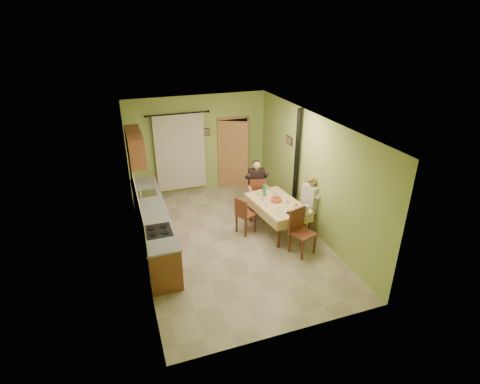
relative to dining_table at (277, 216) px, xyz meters
name	(u,v)px	position (x,y,z in m)	size (l,w,h in m)	color
floor	(231,240)	(-1.17, -0.06, -0.38)	(4.00, 6.00, 0.01)	tan
room_shell	(230,167)	(-1.17, -0.06, 1.44)	(4.04, 6.04, 2.82)	#A5C062
kitchen_run	(153,226)	(-2.87, 0.34, 0.10)	(0.64, 3.64, 1.56)	brown
upper_cabinets	(135,146)	(-2.99, 1.64, 1.57)	(0.35, 1.40, 0.70)	brown
curtain	(180,152)	(-1.72, 2.84, 0.88)	(1.70, 0.07, 2.22)	black
doorway	(234,153)	(-0.14, 2.83, 0.67)	(0.96, 0.41, 2.15)	black
dining_table	(277,216)	(0.00, 0.00, 0.00)	(1.16, 1.71, 0.76)	#DDBA79
tableware	(280,202)	(0.04, -0.09, 0.43)	(0.88, 1.58, 0.33)	white
chair_far	(256,201)	(-0.10, 1.07, -0.09)	(0.50, 0.50, 0.99)	brown
chair_near	(302,241)	(0.13, -1.04, -0.09)	(0.57, 0.57, 1.01)	brown
chair_right	(310,219)	(0.78, -0.23, -0.09)	(0.49, 0.49, 0.95)	brown
chair_left	(245,222)	(-0.74, 0.15, -0.09)	(0.49, 0.49, 0.93)	brown
man_far	(257,181)	(-0.10, 1.08, 0.50)	(0.62, 0.53, 1.39)	black
man_right	(311,197)	(0.77, -0.24, 0.50)	(0.56, 0.64, 1.39)	beige
stove_flue	(295,179)	(0.73, 0.54, 0.64)	(0.24, 0.24, 2.80)	black
picture_back	(207,132)	(-0.92, 2.91, 1.37)	(0.19, 0.03, 0.23)	black
picture_right	(289,140)	(0.80, 1.14, 1.47)	(0.03, 0.31, 0.21)	brown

